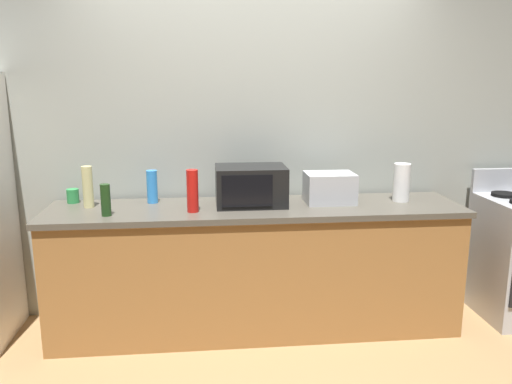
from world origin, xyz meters
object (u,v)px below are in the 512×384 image
toaster_oven (330,188)px  bottle_vinegar (88,187)px  paper_towel_roll (402,182)px  bottle_wine (106,200)px  bottle_hot_sauce (192,191)px  mug_green (73,196)px  bottle_spray_cleaner (152,187)px  microwave (251,186)px

toaster_oven → bottle_vinegar: 1.66m
toaster_oven → paper_towel_roll: (0.52, -0.01, 0.03)m
toaster_oven → bottle_wine: size_ratio=1.65×
bottle_hot_sauce → mug_green: bottle_hot_sauce is taller
bottle_hot_sauce → bottle_wine: bottle_hot_sauce is taller
bottle_vinegar → bottle_wine: (0.16, -0.24, -0.04)m
bottle_hot_sauce → bottle_wine: bearing=-175.3°
bottle_vinegar → bottle_wine: bottle_vinegar is taller
bottle_spray_cleaner → mug_green: (-0.56, 0.05, -0.07)m
microwave → mug_green: microwave is taller
bottle_spray_cleaner → bottle_wine: (-0.26, -0.33, -0.01)m
bottle_vinegar → toaster_oven: bearing=-1.0°
bottle_spray_cleaner → mug_green: size_ratio=2.34×
bottle_hot_sauce → bottle_spray_cleaner: bearing=135.3°
bottle_wine → mug_green: bearing=127.6°
toaster_oven → microwave: bearing=-178.7°
bottle_hot_sauce → bottle_wine: size_ratio=1.36×
paper_towel_roll → bottle_spray_cleaner: paper_towel_roll is taller
mug_green → paper_towel_roll: bearing=-4.5°
toaster_oven → bottle_wine: (-1.50, -0.21, -0.00)m
toaster_oven → bottle_vinegar: bearing=179.0°
paper_towel_roll → bottle_hot_sauce: bottle_hot_sauce is taller
toaster_oven → bottle_hot_sauce: 0.97m
microwave → toaster_oven: 0.56m
microwave → bottle_vinegar: (-1.10, 0.04, 0.01)m
bottle_vinegar → bottle_hot_sauce: bearing=-15.4°
paper_towel_roll → bottle_hot_sauce: 1.48m
microwave → mug_green: size_ratio=4.86×
paper_towel_roll → mug_green: (-2.32, 0.18, -0.09)m
bottle_wine → mug_green: bottle_wine is taller
bottle_spray_cleaner → bottle_wine: bearing=-128.4°
paper_towel_roll → mug_green: paper_towel_roll is taller
microwave → bottle_vinegar: bottle_vinegar is taller
toaster_oven → bottle_vinegar: size_ratio=1.20×
microwave → paper_towel_roll: size_ratio=1.78×
toaster_oven → bottle_hot_sauce: size_ratio=1.21×
bottle_spray_cleaner → bottle_hot_sauce: (0.29, -0.28, 0.02)m
bottle_hot_sauce → mug_green: size_ratio=2.83×
microwave → paper_towel_roll: 1.08m
paper_towel_roll → bottle_vinegar: bearing=179.0°
bottle_spray_cleaner → mug_green: 0.56m
mug_green → bottle_hot_sauce: bearing=-21.9°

